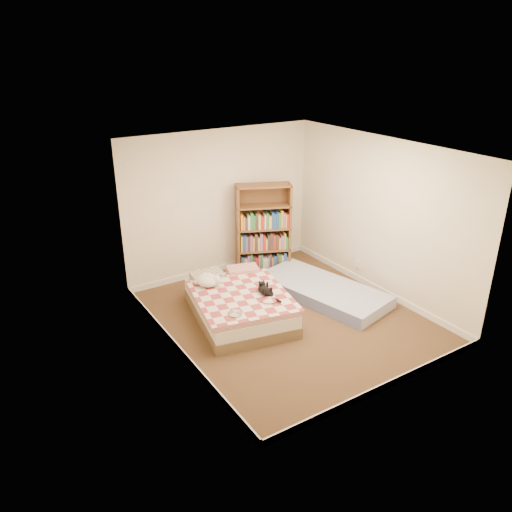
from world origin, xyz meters
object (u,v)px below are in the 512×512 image
bed (238,303)px  floor_mattress (323,290)px  black_cat (265,290)px  bookshelf (262,239)px  white_dog (208,280)px

bed → floor_mattress: bed is taller
floor_mattress → black_cat: black_cat is taller
bookshelf → floor_mattress: bearing=-56.4°
bed → bookshelf: bearing=56.6°
floor_mattress → black_cat: (-1.21, -0.13, 0.39)m
white_dog → bookshelf: bearing=30.9°
floor_mattress → black_cat: 1.27m
floor_mattress → bed: bearing=160.1°
floor_mattress → black_cat: size_ratio=3.64×
bed → bookshelf: 1.77m
bed → white_dog: (-0.29, 0.37, 0.30)m
black_cat → white_dog: 0.88m
bed → bookshelf: (1.22, 1.22, 0.36)m
floor_mattress → white_dog: (-1.77, 0.54, 0.42)m
bed → floor_mattress: size_ratio=0.94×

